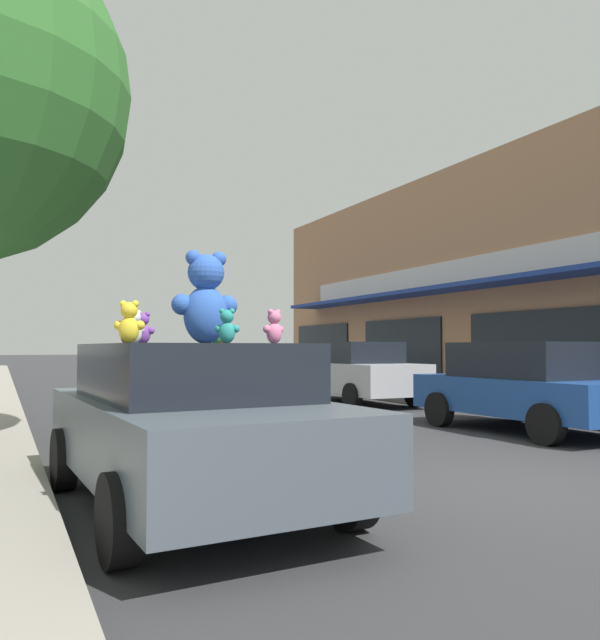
% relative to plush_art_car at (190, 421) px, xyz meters
% --- Properties ---
extents(ground_plane, '(260.00, 260.00, 0.00)m').
position_rel_plush_art_car_xyz_m(ground_plane, '(3.35, -0.68, -0.78)').
color(ground_plane, '#333335').
extents(plush_art_car, '(2.17, 4.17, 1.48)m').
position_rel_plush_art_car_xyz_m(plush_art_car, '(0.00, 0.00, 0.00)').
color(plush_art_car, '#4C5660').
rests_on(plush_art_car, ground_plane).
extents(teddy_bear_giant, '(0.62, 0.38, 0.86)m').
position_rel_plush_art_car_xyz_m(teddy_bear_giant, '(0.12, -0.05, 1.11)').
color(teddy_bear_giant, blue).
rests_on(teddy_bear_giant, plush_art_car).
extents(teddy_bear_green, '(0.22, 0.25, 0.34)m').
position_rel_plush_art_car_xyz_m(teddy_bear_green, '(0.46, 0.69, 0.87)').
color(teddy_bear_green, green).
rests_on(teddy_bear_green, plush_art_car).
extents(teddy_bear_purple, '(0.25, 0.21, 0.34)m').
position_rel_plush_art_car_xyz_m(teddy_bear_purple, '(-0.25, 0.91, 0.86)').
color(teddy_bear_purple, purple).
rests_on(teddy_bear_purple, plush_art_car).
extents(teddy_bear_yellow, '(0.25, 0.19, 0.33)m').
position_rel_plush_art_car_xyz_m(teddy_bear_yellow, '(-0.68, -0.68, 0.86)').
color(teddy_bear_yellow, yellow).
rests_on(teddy_bear_yellow, plush_art_car).
extents(teddy_bear_teal, '(0.22, 0.17, 0.29)m').
position_rel_plush_art_car_xyz_m(teddy_bear_teal, '(0.13, -0.63, 0.84)').
color(teddy_bear_teal, teal).
rests_on(teddy_bear_teal, plush_art_car).
extents(teddy_bear_orange, '(0.21, 0.14, 0.28)m').
position_rel_plush_art_car_xyz_m(teddy_bear_orange, '(0.61, 0.91, 0.83)').
color(teddy_bear_orange, orange).
rests_on(teddy_bear_orange, plush_art_car).
extents(teddy_bear_pink, '(0.24, 0.17, 0.32)m').
position_rel_plush_art_car_xyz_m(teddy_bear_pink, '(0.69, -0.33, 0.85)').
color(teddy_bear_pink, pink).
rests_on(teddy_bear_pink, plush_art_car).
extents(teddy_bear_red, '(0.14, 0.17, 0.23)m').
position_rel_plush_art_car_xyz_m(teddy_bear_red, '(-0.55, 0.18, 0.81)').
color(teddy_bear_red, red).
rests_on(teddy_bear_red, plush_art_car).
extents(teddy_bear_white, '(0.24, 0.18, 0.32)m').
position_rel_plush_art_car_xyz_m(teddy_bear_white, '(-0.46, 0.31, 0.85)').
color(teddy_bear_white, white).
rests_on(teddy_bear_white, plush_art_car).
extents(parked_car_far_center, '(2.11, 4.02, 1.54)m').
position_rel_plush_art_car_xyz_m(parked_car_far_center, '(6.68, 2.45, 0.03)').
color(parked_car_far_center, '#1E4793').
rests_on(parked_car_far_center, ground_plane).
extents(parked_car_far_right, '(1.96, 4.36, 1.59)m').
position_rel_plush_art_car_xyz_m(parked_car_far_right, '(6.68, 8.32, 0.04)').
color(parked_car_far_right, '#B7B7BC').
rests_on(parked_car_far_right, ground_plane).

